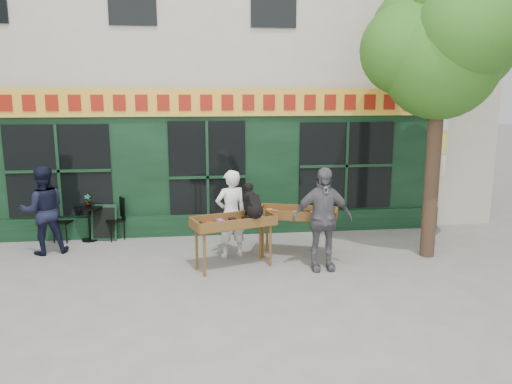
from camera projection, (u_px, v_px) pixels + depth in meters
ground at (212, 270)px, 9.20m from camera, size 80.00×80.00×0.00m
building at (202, 29)px, 14.04m from camera, size 14.00×7.26×10.00m
street_tree at (442, 43)px, 9.26m from camera, size 3.05×2.90×5.60m
book_cart_center at (234, 225)px, 9.17m from camera, size 1.62×1.05×0.99m
dog at (253, 200)px, 9.07m from camera, size 0.51×0.68×0.60m
woman at (231, 214)px, 9.80m from camera, size 0.73×0.59×1.74m
book_cart_right at (297, 216)px, 9.79m from camera, size 1.62×1.08×0.99m
man_right at (322, 219)px, 9.07m from camera, size 1.12×0.48×1.90m
bistro_table at (89, 217)px, 10.92m from camera, size 0.60×0.60×0.76m
bistro_chair_left at (59, 217)px, 10.86m from camera, size 0.45×0.45×0.95m
bistro_chair_right at (118, 215)px, 11.03m from camera, size 0.49×0.49×0.95m
potted_plant at (88, 200)px, 10.85m from camera, size 0.15×0.10×0.28m
man_left at (43, 210)px, 9.99m from camera, size 1.04×0.92×1.79m
chalkboard at (104, 223)px, 10.98m from camera, size 0.58×0.25×0.79m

